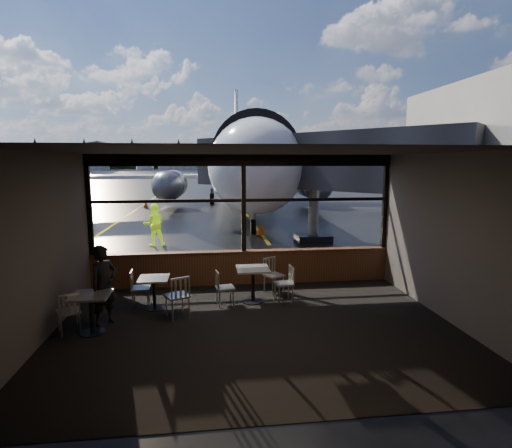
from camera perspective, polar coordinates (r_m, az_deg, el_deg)
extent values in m
plane|color=black|center=(130.58, -6.49, 7.25)|extent=(520.00, 520.00, 0.00)
cube|color=black|center=(8.27, 0.18, -14.61)|extent=(8.00, 6.00, 0.01)
cube|color=#38332D|center=(7.59, 0.19, 10.35)|extent=(8.00, 6.00, 0.04)
cube|color=#534942|center=(8.28, -28.51, -3.03)|extent=(0.04, 6.00, 3.50)
cube|color=#534942|center=(9.13, 25.96, -1.84)|extent=(0.04, 6.00, 3.50)
cube|color=#534942|center=(4.88, 4.57, -9.66)|extent=(8.00, 0.04, 3.50)
cube|color=#4B2816|center=(10.95, -1.75, -6.28)|extent=(8.00, 0.28, 0.90)
cube|color=black|center=(10.58, -1.82, 9.08)|extent=(8.00, 0.18, 0.30)
cube|color=black|center=(11.01, -22.75, 2.40)|extent=(0.12, 0.12, 2.60)
cube|color=black|center=(10.63, -1.79, 2.87)|extent=(0.12, 0.12, 2.60)
cube|color=black|center=(11.66, 17.95, 2.97)|extent=(0.12, 0.12, 2.60)
cube|color=black|center=(10.62, -1.80, 3.41)|extent=(8.00, 0.10, 0.08)
imported|color=black|center=(8.72, -20.89, -8.22)|extent=(0.68, 0.72, 1.66)
imported|color=#BFF219|center=(16.41, -14.35, -0.10)|extent=(0.95, 0.82, 1.68)
cone|color=#FF6608|center=(18.40, 0.66, -0.66)|extent=(0.40, 0.40, 0.56)
cone|color=#F45307|center=(30.71, -15.47, 2.74)|extent=(0.34, 0.34, 0.48)
cylinder|color=silver|center=(194.72, -15.60, 8.35)|extent=(8.00, 8.00, 6.00)
cylinder|color=silver|center=(193.48, -12.64, 8.46)|extent=(8.00, 8.00, 6.00)
cylinder|color=silver|center=(192.75, -9.65, 8.54)|extent=(8.00, 8.00, 6.00)
cube|color=black|center=(220.55, -6.70, 9.40)|extent=(360.00, 3.00, 12.00)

